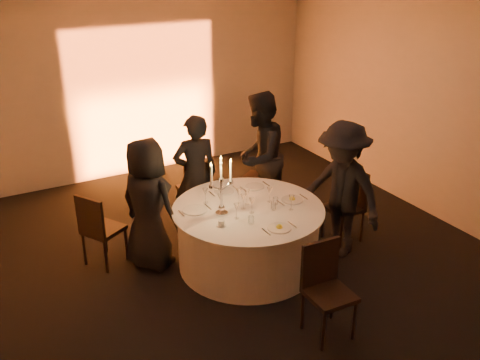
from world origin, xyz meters
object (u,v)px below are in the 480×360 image
guest_left (148,205)px  coffee_cup (221,223)px  chair_back_right (261,174)px  chair_back_left (195,186)px  guest_right (341,190)px  chair_right (349,201)px  chair_front (325,284)px  guest_back_right (259,157)px  banquet_table (248,236)px  chair_left (98,226)px  guest_back_left (196,175)px  candelabra (221,194)px

guest_left → coffee_cup: 0.98m
chair_back_right → guest_left: 2.21m
coffee_cup → chair_back_left: bearing=75.5°
guest_left → guest_right: guest_right is taller
chair_right → chair_front: size_ratio=0.99×
guest_back_right → guest_right: bearing=68.6°
banquet_table → chair_back_right: bearing=53.6°
chair_left → guest_back_left: (1.40, 0.24, 0.29)m
chair_back_left → coffee_cup: bearing=77.2°
chair_left → chair_right: bearing=-137.4°
chair_left → guest_back_right: size_ratio=0.52×
chair_left → chair_front: size_ratio=0.97×
chair_back_right → guest_right: guest_right is taller
banquet_table → chair_right: (1.47, -0.07, 0.16)m
banquet_table → chair_left: bearing=151.6°
banquet_table → guest_back_left: size_ratio=1.10×
chair_back_left → chair_right: bearing=137.1°
guest_back_left → guest_right: guest_right is taller
chair_back_left → chair_back_right: bearing=178.3°
chair_back_left → candelabra: bearing=79.9°
chair_right → chair_left: bearing=-110.0°
guest_left → coffee_cup: (0.55, -0.80, -0.01)m
guest_right → candelabra: bearing=-117.2°
chair_right → candelabra: size_ratio=1.34×
chair_back_right → chair_right: (0.46, -1.43, 0.05)m
chair_back_left → guest_left: size_ratio=0.55×
guest_right → coffee_cup: bearing=-107.4°
guest_right → coffee_cup: (-1.61, 0.07, -0.07)m
chair_right → guest_back_right: size_ratio=0.53×
guest_back_right → chair_front: bearing=37.3°
banquet_table → candelabra: (-0.34, 0.01, 0.64)m
banquet_table → guest_back_right: bearing=53.4°
chair_back_left → coffee_cup: 1.74m
guest_right → coffee_cup: guest_right is taller
chair_right → candelabra: 1.88m
chair_back_right → chair_front: chair_front is taller
banquet_table → guest_back_left: guest_back_left is taller
chair_front → candelabra: size_ratio=1.35×
guest_back_right → coffee_cup: guest_back_right is taller
coffee_cup → chair_left: bearing=135.3°
chair_right → candelabra: (-1.81, 0.09, 0.48)m
chair_back_left → guest_back_left: 0.48m
guest_right → chair_right: bearing=109.7°
banquet_table → guest_back_right: size_ratio=0.98×
chair_back_left → chair_left: bearing=22.3°
guest_left → guest_back_right: 1.86m
chair_right → candelabra: bearing=-95.9°
chair_back_right → guest_back_left: guest_back_left is taller
guest_back_right → coffee_cup: size_ratio=16.65×
chair_right → guest_back_left: 2.03m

